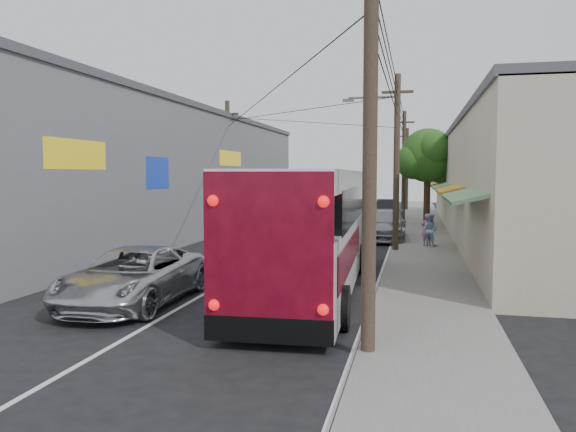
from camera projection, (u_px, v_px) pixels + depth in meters
name	position (u px, v px, depth m)	size (l,w,h in m)	color
ground	(165.00, 316.00, 14.04)	(120.00, 120.00, 0.00)	black
sidewalk	(423.00, 235.00, 32.04)	(3.00, 80.00, 0.12)	slate
building_right	(502.00, 181.00, 32.75)	(7.09, 40.00, 6.25)	beige
building_left	(164.00, 172.00, 33.14)	(7.20, 36.00, 7.25)	slate
utility_poles	(365.00, 164.00, 32.80)	(11.80, 45.28, 8.00)	#473828
street_tree	(429.00, 157.00, 37.46)	(4.40, 4.00, 6.60)	#3F2B19
coach_bus	(313.00, 228.00, 17.22)	(3.34, 12.77, 3.65)	silver
jeepney	(133.00, 276.00, 15.26)	(2.55, 5.53, 1.54)	silver
parked_suv	(385.00, 225.00, 30.22)	(2.22, 5.47, 1.59)	#919199
parked_car_mid	(376.00, 221.00, 33.45)	(1.77, 4.40, 1.50)	#2A292F
parked_car_far	(387.00, 209.00, 44.46)	(1.64, 4.70, 1.55)	black
pedestrian_near	(427.00, 230.00, 26.88)	(0.56, 0.37, 1.54)	#C0658A
pedestrian_far	(430.00, 230.00, 26.76)	(0.75, 0.59, 1.55)	#9CC4E3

